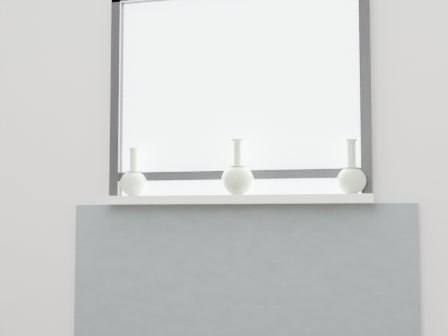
% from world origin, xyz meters
% --- Properties ---
extents(back_wall, '(3.60, 0.02, 2.60)m').
position_xyz_m(back_wall, '(0.00, 1.81, 1.30)').
color(back_wall, silver).
rests_on(back_wall, ground).
extents(apron_panel, '(1.70, 0.03, 0.86)m').
position_xyz_m(apron_panel, '(0.00, 1.78, 0.43)').
color(apron_panel, '#4B5F69').
rests_on(apron_panel, ground).
extents(windowsill, '(1.32, 0.18, 0.04)m').
position_xyz_m(windowsill, '(0.00, 1.71, 0.88)').
color(windowsill, white).
rests_on(windowsill, apron_panel).
extents(window, '(1.30, 0.06, 1.05)m').
position_xyz_m(window, '(0.00, 1.77, 1.44)').
color(window, black).
rests_on(window, windowsill).
extents(vase_a, '(0.14, 0.14, 0.24)m').
position_xyz_m(vase_a, '(-0.51, 1.71, 0.97)').
color(vase_a, '#A4C093').
rests_on(vase_a, windowsill).
extents(vase_b, '(0.15, 0.15, 0.26)m').
position_xyz_m(vase_b, '(0.03, 1.68, 0.98)').
color(vase_b, '#A4C093').
rests_on(vase_b, windowsill).
extents(vase_c, '(0.13, 0.13, 0.25)m').
position_xyz_m(vase_c, '(0.56, 1.70, 0.98)').
color(vase_c, '#A4C093').
rests_on(vase_c, windowsill).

